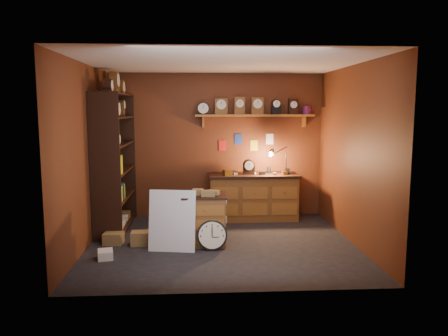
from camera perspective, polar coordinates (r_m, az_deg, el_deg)
floor at (r=6.77m, az=-0.29°, el=-9.83°), size 4.00×4.00×0.00m
room_shell at (r=6.57m, az=0.04°, el=4.94°), size 4.02×3.62×2.71m
shelving_unit at (r=7.60m, az=-14.34°, el=1.54°), size 0.47×1.60×2.58m
workbench at (r=8.13m, az=3.82°, el=-3.40°), size 1.66×0.66×1.36m
low_cabinet at (r=6.65m, az=-2.57°, el=-6.43°), size 0.68×0.58×0.85m
big_round_clock at (r=6.42m, az=-1.57°, el=-8.76°), size 0.44×0.15×0.45m
white_panel at (r=6.51m, az=-6.73°, el=-10.60°), size 0.70×0.29×0.90m
mini_fridge at (r=8.05m, az=-1.27°, el=-5.26°), size 0.45×0.47×0.46m
floor_box_a at (r=6.93m, az=-14.25°, el=-8.88°), size 0.30×0.26×0.17m
floor_box_b at (r=6.31m, az=-15.23°, el=-10.85°), size 0.25×0.28×0.12m
floor_box_c at (r=6.79m, az=-10.87°, el=-9.00°), size 0.28×0.24×0.20m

